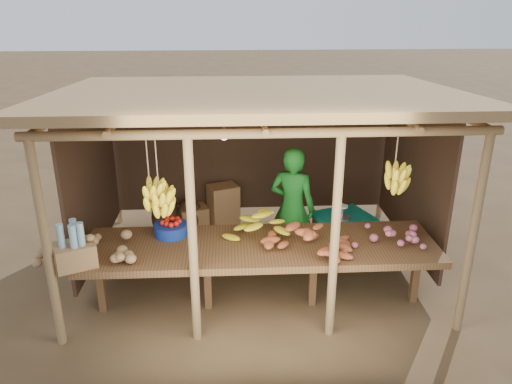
{
  "coord_description": "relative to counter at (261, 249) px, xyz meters",
  "views": [
    {
      "loc": [
        -0.32,
        -5.87,
        3.34
      ],
      "look_at": [
        0.0,
        0.0,
        1.05
      ],
      "focal_mm": 35.0,
      "sensor_mm": 36.0,
      "label": 1
    }
  ],
  "objects": [
    {
      "name": "ground",
      "position": [
        -0.0,
        0.95,
        -0.74
      ],
      "size": [
        60.0,
        60.0,
        0.0
      ],
      "primitive_type": "plane",
      "color": "brown",
      "rests_on": "ground"
    },
    {
      "name": "stall_structure",
      "position": [
        0.01,
        0.84,
        1.17
      ],
      "size": [
        4.7,
        3.5,
        2.43
      ],
      "color": "#94734C",
      "rests_on": "ground"
    },
    {
      "name": "counter",
      "position": [
        0.0,
        0.0,
        0.0
      ],
      "size": [
        3.9,
        1.05,
        0.8
      ],
      "color": "brown",
      "rests_on": "ground"
    },
    {
      "name": "potato_heap",
      "position": [
        -1.82,
        -0.16,
        0.25
      ],
      "size": [
        1.19,
        0.96,
        0.37
      ],
      "primitive_type": null,
      "rotation": [
        0.0,
        0.0,
        0.39
      ],
      "color": "#9C7950",
      "rests_on": "counter"
    },
    {
      "name": "sweet_potato_heap",
      "position": [
        0.46,
        -0.22,
        0.24
      ],
      "size": [
        0.95,
        0.57,
        0.36
      ],
      "primitive_type": null,
      "rotation": [
        0.0,
        0.0,
        0.01
      ],
      "color": "#A34D2A",
      "rests_on": "counter"
    },
    {
      "name": "onion_heap",
      "position": [
        1.45,
        -0.03,
        0.24
      ],
      "size": [
        1.03,
        0.83,
        0.36
      ],
      "primitive_type": null,
      "rotation": [
        0.0,
        0.0,
        -0.39
      ],
      "color": "#C15E75",
      "rests_on": "counter"
    },
    {
      "name": "banana_pile",
      "position": [
        0.01,
        0.19,
        0.24
      ],
      "size": [
        0.68,
        0.42,
        0.35
      ],
      "primitive_type": null,
      "rotation": [
        0.0,
        0.0,
        -0.02
      ],
      "color": "yellow",
      "rests_on": "counter"
    },
    {
      "name": "tomato_basin",
      "position": [
        -1.01,
        0.29,
        0.14
      ],
      "size": [
        0.38,
        0.38,
        0.2
      ],
      "rotation": [
        0.0,
        0.0,
        -0.26
      ],
      "color": "navy",
      "rests_on": "counter"
    },
    {
      "name": "bottle_box",
      "position": [
        -1.9,
        -0.37,
        0.25
      ],
      "size": [
        0.48,
        0.44,
        0.49
      ],
      "color": "#A17548",
      "rests_on": "counter"
    },
    {
      "name": "vendor",
      "position": [
        0.47,
        0.95,
        0.08
      ],
      "size": [
        0.7,
        0.59,
        1.63
      ],
      "primitive_type": "imported",
      "rotation": [
        0.0,
        0.0,
        2.74
      ],
      "color": "#197322",
      "rests_on": "ground"
    },
    {
      "name": "tarp_crate",
      "position": [
        1.17,
        1.05,
        -0.39
      ],
      "size": [
        0.88,
        0.82,
        0.85
      ],
      "color": "brown",
      "rests_on": "ground"
    },
    {
      "name": "carton_stack",
      "position": [
        -0.59,
        2.15,
        -0.44
      ],
      "size": [
        0.99,
        0.47,
        0.68
      ],
      "color": "#A17548",
      "rests_on": "ground"
    },
    {
      "name": "burlap_sacks",
      "position": [
        -1.15,
        2.15,
        -0.49
      ],
      "size": [
        0.8,
        0.42,
        0.57
      ],
      "color": "#422C1E",
      "rests_on": "ground"
    }
  ]
}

